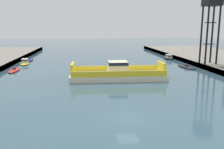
{
  "coord_description": "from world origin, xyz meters",
  "views": [
    {
      "loc": [
        -4.79,
        -25.6,
        10.27
      ],
      "look_at": [
        0.0,
        15.91,
        2.0
      ],
      "focal_mm": 38.36,
      "sensor_mm": 36.0,
      "label": 1
    }
  ],
  "objects": [
    {
      "name": "chain_ferry",
      "position": [
        1.76,
        21.22,
        1.1
      ],
      "size": [
        19.13,
        7.44,
        3.6
      ],
      "color": "beige",
      "rests_on": "ground"
    },
    {
      "name": "moored_boat_near_left",
      "position": [
        -21.59,
        32.97,
        0.21
      ],
      "size": [
        2.18,
        7.32,
        0.9
      ],
      "color": "red",
      "rests_on": "ground"
    },
    {
      "name": "moored_boat_mid_right",
      "position": [
        21.41,
        32.88,
        0.2
      ],
      "size": [
        3.33,
        8.41,
        0.88
      ],
      "color": "black",
      "rests_on": "ground"
    },
    {
      "name": "moored_boat_mid_left",
      "position": [
        -21.71,
        44.14,
        0.56
      ],
      "size": [
        3.01,
        6.83,
        1.48
      ],
      "color": "yellow",
      "rests_on": "ground"
    },
    {
      "name": "ground_plane",
      "position": [
        0.0,
        0.0,
        0.0
      ],
      "size": [
        400.0,
        400.0,
        0.0
      ],
      "primitive_type": "plane",
      "color": "#385666"
    },
    {
      "name": "moored_boat_far_right",
      "position": [
        22.5,
        49.52,
        0.58
      ],
      "size": [
        2.32,
        6.86,
        1.58
      ],
      "color": "black",
      "rests_on": "ground"
    },
    {
      "name": "crane_tower",
      "position": [
        26.12,
        31.16,
        15.02
      ],
      "size": [
        3.78,
        3.78,
        17.08
      ],
      "color": "black",
      "rests_on": "quay_right"
    },
    {
      "name": "moored_boat_far_left",
      "position": [
        -22.12,
        51.14,
        0.25
      ],
      "size": [
        2.59,
        7.5,
        0.98
      ],
      "color": "navy",
      "rests_on": "ground"
    }
  ]
}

